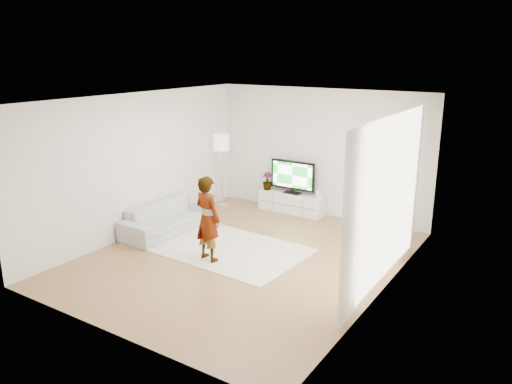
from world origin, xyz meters
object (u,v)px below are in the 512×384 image
Objects in this scene: television at (293,176)px; floor_lamp at (221,145)px; media_console at (292,203)px; rug at (232,250)px; sofa at (167,218)px; player at (208,219)px.

floor_lamp is (-1.64, -0.48, 0.61)m from television.
floor_lamp is at bearing -164.52° from media_console.
sofa reaches higher than rug.
television is 0.72× the size of player.
media_console is 1.02× the size of player.
rug is at bearing -85.92° from player.
floor_lamp is (-1.64, -0.45, 1.23)m from media_console.
sofa is 1.18× the size of floor_lamp.
television is 3.22m from player.
media_console is at bearing -30.54° from sofa.
media_console is at bearing 93.77° from rug.
television reaches higher than rug.
media_console is 0.76× the size of sofa.
rug is at bearing -93.23° from sofa.
media_console is at bearing -90.00° from television.
floor_lamp reaches higher than television.
floor_lamp is at bearing 129.98° from rug.
media_console reaches higher than rug.
rug is (0.17, -2.61, -0.21)m from media_console.
television is at bearing 93.73° from rug.
floor_lamp reaches higher than media_console.
television is at bearing -76.37° from player.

